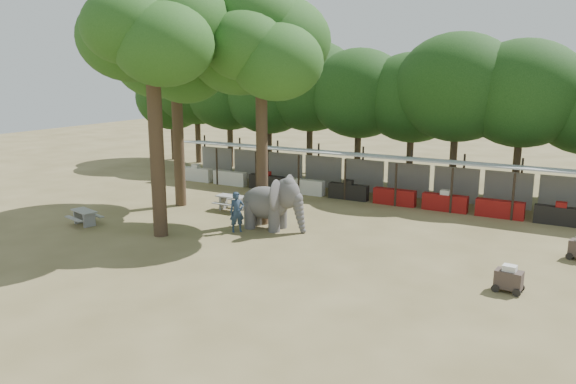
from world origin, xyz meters
The scene contains 11 objects.
ground centered at (0.00, 0.00, 0.00)m, with size 100.00×100.00×0.00m, color brown.
vendor_stalls centered at (0.00, 13.84, 1.18)m, with size 28.00×2.99×2.80m.
yard_tree_left centered at (-9.13, 7.19, 8.20)m, with size 7.10×6.90×11.02m.
yard_tree_center centered at (-6.13, 2.19, 9.21)m, with size 7.10×6.90×12.04m.
yard_tree_back centered at (-3.13, 6.19, 8.54)m, with size 7.10×6.90×11.36m.
backdrop_trees centered at (0.00, 19.00, 5.51)m, with size 46.46×5.95×8.33m.
elephant centered at (-2.07, 5.43, 1.28)m, with size 3.37×2.58×2.57m.
handler centered at (-3.29, 4.21, 0.95)m, with size 0.68×0.46×1.90m, color #26384C.
picnic_table_near centered at (-10.45, 1.52, 0.48)m, with size 1.76×1.66×0.74m.
picnic_table_far centered at (-5.86, 7.43, 0.52)m, with size 1.60×1.44×0.80m.
cart_front centered at (8.91, 2.77, 0.47)m, with size 1.03×0.72×0.95m.
Camera 1 is at (11.18, -16.65, 7.49)m, focal length 35.00 mm.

